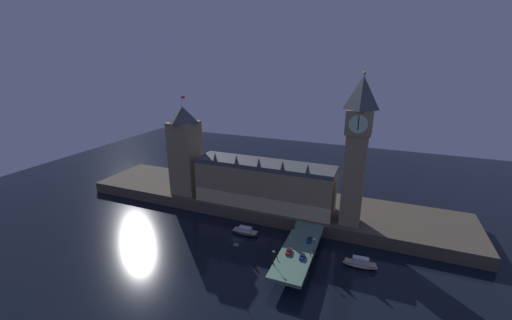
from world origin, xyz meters
TOP-DOWN VIEW (x-y plane):
  - ground_plane at (0.00, 0.00)m, footprint 400.00×400.00m
  - embankment at (0.00, 39.00)m, footprint 220.00×42.00m
  - parliament_hall at (3.21, 29.71)m, footprint 75.95×18.76m
  - clock_tower at (49.69, 26.26)m, footprint 11.72×11.83m
  - victoria_tower at (-45.97, 28.96)m, footprint 15.21×15.21m
  - bridge at (32.16, -5.00)m, footprint 13.63×46.00m
  - car_northbound_trail at (29.16, -10.02)m, footprint 1.93×4.35m
  - car_southbound_lead at (35.16, -11.39)m, footprint 1.91×3.84m
  - car_southbound_trail at (35.16, 1.94)m, footprint 2.05×4.54m
  - pedestrian_near_rail at (26.16, -16.19)m, footprint 0.38×0.38m
  - pedestrian_mid_walk at (38.16, -8.94)m, footprint 0.38×0.38m
  - pedestrian_far_rail at (26.16, 9.61)m, footprint 0.38×0.38m
  - street_lamp_near at (25.76, -19.72)m, footprint 1.34×0.60m
  - street_lamp_mid at (38.56, -5.00)m, footprint 1.34×0.60m
  - street_lamp_far at (25.76, 9.72)m, footprint 1.34×0.60m
  - boat_upstream at (1.96, 6.49)m, footprint 14.03×5.07m
  - boat_downstream at (57.37, 0.67)m, footprint 14.57×4.68m

SIDE VIEW (x-z plane):
  - ground_plane at x=0.00m, z-range 0.00..0.00m
  - boat_upstream at x=1.96m, z-range -0.55..3.50m
  - boat_downstream at x=57.37m, z-range -0.64..4.11m
  - embankment at x=0.00m, z-range 0.00..6.50m
  - bridge at x=32.16m, z-range 1.60..8.23m
  - car_southbound_trail at x=35.16m, z-range 6.58..8.02m
  - car_southbound_lead at x=35.16m, z-range 6.58..8.10m
  - car_northbound_trail at x=29.16m, z-range 6.58..8.17m
  - pedestrian_near_rail at x=26.16m, z-range 6.67..8.29m
  - pedestrian_far_rail at x=26.16m, z-range 6.67..8.32m
  - pedestrian_mid_walk at x=38.16m, z-range 6.68..8.42m
  - street_lamp_mid at x=38.56m, z-range 7.41..13.61m
  - street_lamp_near at x=25.76m, z-range 7.43..13.74m
  - street_lamp_far at x=25.76m, z-range 7.50..14.47m
  - parliament_hall at x=3.21m, z-range 4.00..33.45m
  - victoria_tower at x=-45.97m, z-range 3.65..61.44m
  - clock_tower at x=49.69m, z-range 8.63..80.73m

